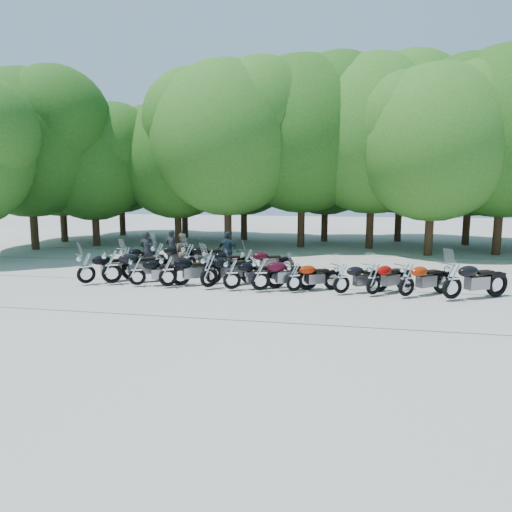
% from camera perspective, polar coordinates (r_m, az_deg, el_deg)
% --- Properties ---
extents(ground, '(90.00, 90.00, 0.00)m').
position_cam_1_polar(ground, '(15.36, -1.07, -4.87)').
color(ground, gray).
rests_on(ground, ground).
extents(tree_0, '(7.50, 7.50, 9.21)m').
position_cam_1_polar(tree_0, '(33.31, -23.31, 11.04)').
color(tree_0, '#3A2614').
rests_on(tree_0, ground).
extents(tree_1, '(6.97, 6.97, 8.55)m').
position_cam_1_polar(tree_1, '(30.02, -19.74, 10.85)').
color(tree_1, '#3A2614').
rests_on(tree_1, ground).
extents(tree_2, '(7.31, 7.31, 8.97)m').
position_cam_1_polar(tree_2, '(29.41, -9.90, 11.76)').
color(tree_2, '#3A2614').
rests_on(tree_2, ground).
extents(tree_3, '(8.70, 8.70, 10.67)m').
position_cam_1_polar(tree_3, '(26.86, -3.62, 14.36)').
color(tree_3, '#3A2614').
rests_on(tree_3, ground).
extents(tree_4, '(9.13, 9.13, 11.20)m').
position_cam_1_polar(tree_4, '(28.00, 5.81, 14.73)').
color(tree_4, '#3A2614').
rests_on(tree_4, ground).
extents(tree_5, '(9.04, 9.04, 11.10)m').
position_cam_1_polar(tree_5, '(28.02, 14.43, 14.38)').
color(tree_5, '#3A2614').
rests_on(tree_5, ground).
extents(tree_6, '(8.00, 8.00, 9.82)m').
position_cam_1_polar(tree_6, '(25.91, 21.35, 12.90)').
color(tree_6, '#3A2614').
rests_on(tree_6, ground).
extents(tree_7, '(8.79, 8.79, 10.79)m').
position_cam_1_polar(tree_7, '(27.75, 28.69, 13.32)').
color(tree_7, '#3A2614').
rests_on(tree_7, ground).
extents(tree_9, '(7.59, 7.59, 9.32)m').
position_cam_1_polar(tree_9, '(36.32, -16.65, 11.20)').
color(tree_9, '#3A2614').
rests_on(tree_9, ground).
extents(tree_10, '(7.78, 7.78, 9.55)m').
position_cam_1_polar(tree_10, '(33.66, -9.05, 11.92)').
color(tree_10, '#3A2614').
rests_on(tree_10, ground).
extents(tree_11, '(7.56, 7.56, 9.28)m').
position_cam_1_polar(tree_11, '(31.86, -1.54, 11.94)').
color(tree_11, '#3A2614').
rests_on(tree_11, ground).
extents(tree_12, '(7.88, 7.88, 9.67)m').
position_cam_1_polar(tree_12, '(31.19, 8.74, 12.35)').
color(tree_12, '#3A2614').
rests_on(tree_12, ground).
extents(tree_13, '(8.31, 8.31, 10.20)m').
position_cam_1_polar(tree_13, '(32.38, 17.72, 12.46)').
color(tree_13, '#3A2614').
rests_on(tree_13, ground).
extents(tree_14, '(8.02, 8.02, 9.84)m').
position_cam_1_polar(tree_14, '(31.70, 25.32, 11.78)').
color(tree_14, '#3A2614').
rests_on(tree_14, ground).
extents(tree_17, '(8.31, 8.31, 10.20)m').
position_cam_1_polar(tree_17, '(29.69, -26.58, 12.39)').
color(tree_17, '#3A2614').
rests_on(tree_17, ground).
extents(motorcycle_0, '(2.15, 2.23, 1.34)m').
position_cam_1_polar(motorcycle_0, '(17.90, -20.49, -1.31)').
color(motorcycle_0, black).
rests_on(motorcycle_0, ground).
extents(motorcycle_1, '(2.55, 2.12, 1.45)m').
position_cam_1_polar(motorcycle_1, '(17.61, -17.60, -1.14)').
color(motorcycle_1, black).
rests_on(motorcycle_1, ground).
extents(motorcycle_2, '(2.25, 1.35, 1.22)m').
position_cam_1_polar(motorcycle_2, '(17.02, -14.66, -1.74)').
color(motorcycle_2, black).
rests_on(motorcycle_2, ground).
extents(motorcycle_3, '(2.31, 1.87, 1.31)m').
position_cam_1_polar(motorcycle_3, '(16.59, -10.97, -1.72)').
color(motorcycle_3, black).
rests_on(motorcycle_3, ground).
extents(motorcycle_4, '(2.20, 2.33, 1.39)m').
position_cam_1_polar(motorcycle_4, '(16.14, -5.90, -1.74)').
color(motorcycle_4, black).
rests_on(motorcycle_4, ground).
extents(motorcycle_5, '(2.30, 1.59, 1.26)m').
position_cam_1_polar(motorcycle_5, '(15.81, -3.02, -2.16)').
color(motorcycle_5, black).
rests_on(motorcycle_5, ground).
extents(motorcycle_6, '(2.44, 1.60, 1.33)m').
position_cam_1_polar(motorcycle_6, '(15.59, 0.59, -2.17)').
color(motorcycle_6, '#340714').
rests_on(motorcycle_6, ground).
extents(motorcycle_7, '(2.09, 1.63, 1.17)m').
position_cam_1_polar(motorcycle_7, '(15.59, 4.82, -2.50)').
color(motorcycle_7, '#921E05').
rests_on(motorcycle_7, ground).
extents(motorcycle_8, '(2.16, 1.65, 1.20)m').
position_cam_1_polar(motorcycle_8, '(15.46, 10.66, -2.65)').
color(motorcycle_8, black).
rests_on(motorcycle_8, ground).
extents(motorcycle_9, '(2.02, 2.05, 1.25)m').
position_cam_1_polar(motorcycle_9, '(15.50, 14.48, -2.66)').
color(motorcycle_9, '#8B0705').
rests_on(motorcycle_9, ground).
extents(motorcycle_10, '(2.21, 1.95, 1.28)m').
position_cam_1_polar(motorcycle_10, '(15.54, 18.33, -2.72)').
color(motorcycle_10, '#9F2405').
rests_on(motorcycle_10, ground).
extents(motorcycle_11, '(2.55, 1.89, 1.41)m').
position_cam_1_polar(motorcycle_11, '(15.63, 23.37, -2.68)').
color(motorcycle_11, black).
rests_on(motorcycle_11, ground).
extents(motorcycle_12, '(1.52, 2.19, 1.20)m').
position_cam_1_polar(motorcycle_12, '(20.19, -15.98, -0.26)').
color(motorcycle_12, black).
rests_on(motorcycle_12, ground).
extents(motorcycle_13, '(2.29, 2.34, 1.42)m').
position_cam_1_polar(motorcycle_13, '(19.69, -12.09, -0.01)').
color(motorcycle_13, black).
rests_on(motorcycle_13, ground).
extents(motorcycle_14, '(2.19, 2.44, 1.43)m').
position_cam_1_polar(motorcycle_14, '(19.12, -8.44, -0.15)').
color(motorcycle_14, black).
rests_on(motorcycle_14, ground).
extents(motorcycle_15, '(2.19, 1.38, 1.19)m').
position_cam_1_polar(motorcycle_15, '(18.85, -5.90, -0.59)').
color(motorcycle_15, black).
rests_on(motorcycle_15, ground).
extents(motorcycle_16, '(2.31, 1.57, 1.26)m').
position_cam_1_polar(motorcycle_16, '(18.37, -1.04, -0.66)').
color(motorcycle_16, '#320612').
rests_on(motorcycle_16, ground).
extents(rider_0, '(0.69, 0.54, 1.68)m').
position_cam_1_polar(rider_0, '(20.66, -13.51, 0.70)').
color(rider_0, black).
rests_on(rider_0, ground).
extents(rider_1, '(0.90, 0.76, 1.64)m').
position_cam_1_polar(rider_1, '(20.01, -9.27, 0.52)').
color(rider_1, '#504439').
rests_on(rider_1, ground).
extents(rider_2, '(1.05, 0.58, 1.70)m').
position_cam_1_polar(rider_2, '(19.91, -3.52, 0.66)').
color(rider_2, '#1B2B39').
rests_on(rider_2, ground).
extents(rider_3, '(0.61, 0.41, 1.67)m').
position_cam_1_polar(rider_3, '(21.38, -10.49, 1.03)').
color(rider_3, black).
rests_on(rider_3, ground).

